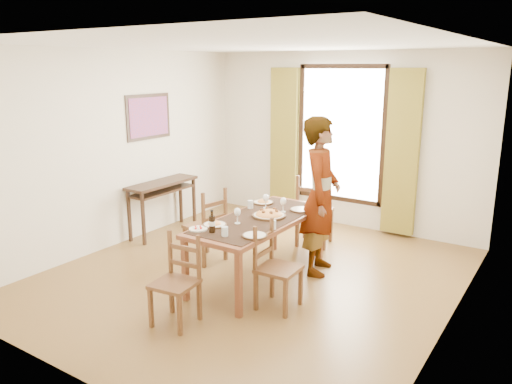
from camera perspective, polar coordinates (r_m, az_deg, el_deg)
The scene contains 22 objects.
ground at distance 6.14m, azimuth -0.33°, elevation -9.53°, with size 5.00×5.00×0.00m, color #513519.
room_shell at distance 5.81m, azimuth 0.31°, elevation 5.00°, with size 4.60×5.10×2.74m.
console_table at distance 7.59m, azimuth -10.66°, elevation 0.32°, with size 0.38×1.20×0.80m.
dining_table at distance 5.83m, azimuth 0.37°, elevation -3.60°, with size 0.82×1.96×0.76m.
chair_west at distance 6.47m, azimuth -5.65°, elevation -4.06°, with size 0.50×0.50×0.97m.
chair_north at distance 7.05m, azimuth 6.65°, elevation -2.34°, with size 0.53×0.53×1.03m.
chair_south at distance 5.00m, azimuth -9.07°, elevation -10.27°, with size 0.44×0.44×0.89m.
chair_east at distance 5.24m, azimuth 2.29°, elevation -8.79°, with size 0.42×0.42×0.91m.
man at distance 6.03m, azimuth 7.39°, elevation -0.49°, with size 0.63×0.80×1.91m, color #93949B.
plate_sw at distance 5.54m, azimuth -4.75°, elevation -3.58°, with size 0.27×0.27×0.05m, color silver, non-canonical shape.
plate_se at distance 5.18m, azimuth -0.14°, elevation -4.82°, with size 0.27×0.27×0.05m, color silver, non-canonical shape.
plate_nw at distance 6.42m, azimuth 0.83°, elevation -1.05°, with size 0.27×0.27×0.05m, color silver, non-canonical shape.
plate_ne at distance 6.12m, azimuth 5.15°, elevation -1.87°, with size 0.27×0.27×0.05m, color silver, non-canonical shape.
pasta_platter at distance 5.84m, azimuth 1.50°, elevation -2.36°, with size 0.40×0.40×0.10m, color #B96017, non-canonical shape.
caprese_plate at distance 5.43m, azimuth -6.63°, elevation -4.10°, with size 0.20×0.20×0.04m, color silver, non-canonical shape.
wine_glass_a at distance 5.58m, azimuth -2.14°, elevation -2.71°, with size 0.08×0.08×0.18m, color white, non-canonical shape.
wine_glass_b at distance 6.02m, azimuth 3.13°, elevation -1.46°, with size 0.08×0.08×0.18m, color white, non-canonical shape.
wine_glass_c at distance 6.17m, azimuth 1.12°, elevation -1.05°, with size 0.08×0.08×0.18m, color white, non-canonical shape.
tumbler_a at distance 5.40m, azimuth 1.94°, elevation -3.76°, with size 0.07×0.07×0.10m, color silver.
tumbler_b at distance 6.18m, azimuth -0.64°, elevation -1.42°, with size 0.07×0.07×0.10m, color silver.
tumbler_c at distance 5.20m, azimuth -3.59°, elevation -4.52°, with size 0.07×0.07×0.10m, color silver.
wine_bottle at distance 5.30m, azimuth -5.05°, elevation -3.33°, with size 0.07×0.07×0.25m, color black, non-canonical shape.
Camera 1 is at (3.11, -4.68, 2.47)m, focal length 35.00 mm.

